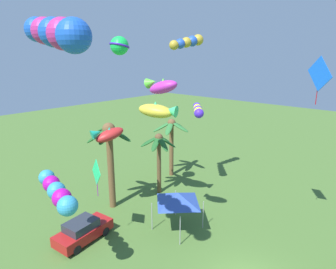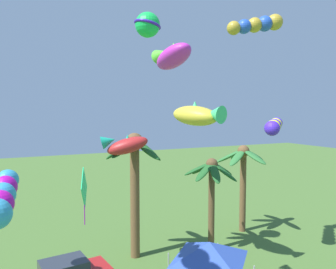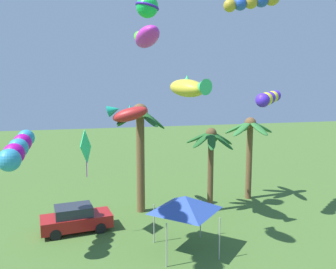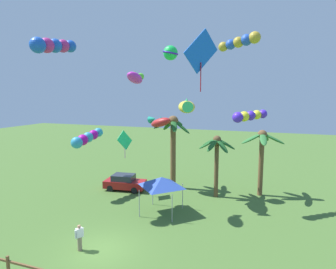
{
  "view_description": "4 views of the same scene",
  "coord_description": "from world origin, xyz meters",
  "px_view_note": "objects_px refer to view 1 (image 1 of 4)",
  "views": [
    {
      "loc": [
        -12.65,
        -5.34,
        12.09
      ],
      "look_at": [
        1.57,
        7.35,
        6.86
      ],
      "focal_mm": 30.76,
      "sensor_mm": 36.0,
      "label": 1
    },
    {
      "loc": [
        -6.12,
        -5.36,
        8.37
      ],
      "look_at": [
        0.29,
        7.97,
        7.32
      ],
      "focal_mm": 36.02,
      "sensor_mm": 36.0,
      "label": 2
    },
    {
      "loc": [
        -3.61,
        -9.44,
        8.21
      ],
      "look_at": [
        1.15,
        8.49,
        5.64
      ],
      "focal_mm": 37.16,
      "sensor_mm": 36.0,
      "label": 3
    },
    {
      "loc": [
        9.18,
        -13.8,
        9.15
      ],
      "look_at": [
        1.3,
        8.23,
        5.9
      ],
      "focal_mm": 31.0,
      "sensor_mm": 36.0,
      "label": 4
    }
  ],
  "objects_px": {
    "kite_ball_0": "(119,46)",
    "kite_tube_8": "(198,110)",
    "palm_tree_1": "(110,148)",
    "kite_tube_6": "(56,33)",
    "kite_tube_9": "(188,42)",
    "parked_car_0": "(83,231)",
    "kite_diamond_5": "(96,173)",
    "palm_tree_0": "(171,133)",
    "festival_tent": "(178,198)",
    "kite_fish_7": "(158,111)",
    "kite_tube_2": "(58,193)",
    "palm_tree_2": "(158,148)",
    "kite_fish_1": "(161,86)",
    "kite_fish_3": "(108,134)",
    "kite_diamond_4": "(319,74)"
  },
  "relations": [
    {
      "from": "kite_tube_6",
      "to": "kite_tube_9",
      "type": "height_order",
      "value": "kite_tube_9"
    },
    {
      "from": "palm_tree_1",
      "to": "palm_tree_2",
      "type": "height_order",
      "value": "palm_tree_1"
    },
    {
      "from": "kite_diamond_4",
      "to": "kite_fish_7",
      "type": "bearing_deg",
      "value": 109.47
    },
    {
      "from": "palm_tree_0",
      "to": "palm_tree_1",
      "type": "distance_m",
      "value": 8.19
    },
    {
      "from": "palm_tree_1",
      "to": "parked_car_0",
      "type": "distance_m",
      "value": 6.41
    },
    {
      "from": "palm_tree_1",
      "to": "kite_ball_0",
      "type": "distance_m",
      "value": 7.79
    },
    {
      "from": "kite_tube_8",
      "to": "kite_tube_9",
      "type": "height_order",
      "value": "kite_tube_9"
    },
    {
      "from": "palm_tree_0",
      "to": "palm_tree_2",
      "type": "height_order",
      "value": "palm_tree_0"
    },
    {
      "from": "kite_fish_7",
      "to": "parked_car_0",
      "type": "bearing_deg",
      "value": 171.81
    },
    {
      "from": "palm_tree_0",
      "to": "kite_tube_2",
      "type": "relative_size",
      "value": 1.62
    },
    {
      "from": "kite_diamond_5",
      "to": "palm_tree_0",
      "type": "bearing_deg",
      "value": 18.73
    },
    {
      "from": "palm_tree_2",
      "to": "kite_tube_2",
      "type": "distance_m",
      "value": 11.66
    },
    {
      "from": "palm_tree_1",
      "to": "kite_tube_6",
      "type": "height_order",
      "value": "kite_tube_6"
    },
    {
      "from": "kite_ball_0",
      "to": "kite_tube_8",
      "type": "height_order",
      "value": "kite_ball_0"
    },
    {
      "from": "kite_diamond_4",
      "to": "kite_tube_6",
      "type": "relative_size",
      "value": 0.65
    },
    {
      "from": "parked_car_0",
      "to": "palm_tree_0",
      "type": "bearing_deg",
      "value": 13.22
    },
    {
      "from": "palm_tree_1",
      "to": "kite_fish_3",
      "type": "distance_m",
      "value": 2.12
    },
    {
      "from": "kite_tube_2",
      "to": "palm_tree_1",
      "type": "bearing_deg",
      "value": 33.84
    },
    {
      "from": "kite_ball_0",
      "to": "kite_tube_8",
      "type": "bearing_deg",
      "value": -14.16
    },
    {
      "from": "kite_diamond_5",
      "to": "kite_tube_6",
      "type": "bearing_deg",
      "value": -134.16
    },
    {
      "from": "kite_fish_7",
      "to": "kite_tube_8",
      "type": "height_order",
      "value": "kite_fish_7"
    },
    {
      "from": "palm_tree_2",
      "to": "kite_diamond_4",
      "type": "height_order",
      "value": "kite_diamond_4"
    },
    {
      "from": "kite_diamond_4",
      "to": "kite_tube_9",
      "type": "distance_m",
      "value": 10.52
    },
    {
      "from": "kite_diamond_4",
      "to": "kite_diamond_5",
      "type": "height_order",
      "value": "kite_diamond_4"
    },
    {
      "from": "parked_car_0",
      "to": "kite_diamond_4",
      "type": "relative_size",
      "value": 1.44
    },
    {
      "from": "palm_tree_2",
      "to": "parked_car_0",
      "type": "xyz_separation_m",
      "value": [
        -8.6,
        -1.13,
        -3.5
      ]
    },
    {
      "from": "parked_car_0",
      "to": "kite_fish_7",
      "type": "distance_m",
      "value": 9.82
    },
    {
      "from": "parked_car_0",
      "to": "kite_tube_9",
      "type": "distance_m",
      "value": 16.26
    },
    {
      "from": "kite_diamond_4",
      "to": "kite_fish_7",
      "type": "xyz_separation_m",
      "value": [
        -3.47,
        9.81,
        -2.9
      ]
    },
    {
      "from": "palm_tree_1",
      "to": "kite_tube_2",
      "type": "xyz_separation_m",
      "value": [
        -6.67,
        -4.47,
        0.16
      ]
    },
    {
      "from": "festival_tent",
      "to": "kite_tube_6",
      "type": "distance_m",
      "value": 13.55
    },
    {
      "from": "kite_tube_2",
      "to": "kite_fish_1",
      "type": "bearing_deg",
      "value": -18.03
    },
    {
      "from": "kite_ball_0",
      "to": "kite_fish_7",
      "type": "xyz_separation_m",
      "value": [
        2.01,
        -1.67,
        -4.61
      ]
    },
    {
      "from": "kite_fish_3",
      "to": "kite_diamond_4",
      "type": "bearing_deg",
      "value": -60.53
    },
    {
      "from": "kite_diamond_4",
      "to": "kite_tube_9",
      "type": "bearing_deg",
      "value": 86.46
    },
    {
      "from": "kite_tube_2",
      "to": "kite_fish_7",
      "type": "bearing_deg",
      "value": 8.58
    },
    {
      "from": "palm_tree_2",
      "to": "kite_tube_6",
      "type": "relative_size",
      "value": 1.27
    },
    {
      "from": "kite_diamond_4",
      "to": "kite_tube_9",
      "type": "relative_size",
      "value": 0.87
    },
    {
      "from": "kite_ball_0",
      "to": "kite_fish_1",
      "type": "height_order",
      "value": "kite_ball_0"
    },
    {
      "from": "palm_tree_1",
      "to": "kite_diamond_5",
      "type": "xyz_separation_m",
      "value": [
        -3.49,
        -3.26,
        -0.08
      ]
    },
    {
      "from": "palm_tree_2",
      "to": "parked_car_0",
      "type": "height_order",
      "value": "palm_tree_2"
    },
    {
      "from": "palm_tree_0",
      "to": "festival_tent",
      "type": "bearing_deg",
      "value": -136.06
    },
    {
      "from": "kite_diamond_4",
      "to": "kite_tube_8",
      "type": "xyz_separation_m",
      "value": [
        1.51,
        9.72,
        -3.53
      ]
    },
    {
      "from": "palm_tree_0",
      "to": "kite_fish_1",
      "type": "relative_size",
      "value": 2.59
    },
    {
      "from": "palm_tree_2",
      "to": "kite_tube_6",
      "type": "height_order",
      "value": "kite_tube_6"
    },
    {
      "from": "palm_tree_0",
      "to": "kite_tube_6",
      "type": "relative_size",
      "value": 1.37
    },
    {
      "from": "kite_tube_8",
      "to": "palm_tree_2",
      "type": "bearing_deg",
      "value": 142.31
    },
    {
      "from": "kite_tube_6",
      "to": "kite_tube_9",
      "type": "relative_size",
      "value": 1.35
    },
    {
      "from": "kite_fish_1",
      "to": "kite_fish_3",
      "type": "bearing_deg",
      "value": 91.39
    },
    {
      "from": "festival_tent",
      "to": "kite_diamond_5",
      "type": "height_order",
      "value": "kite_diamond_5"
    }
  ]
}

